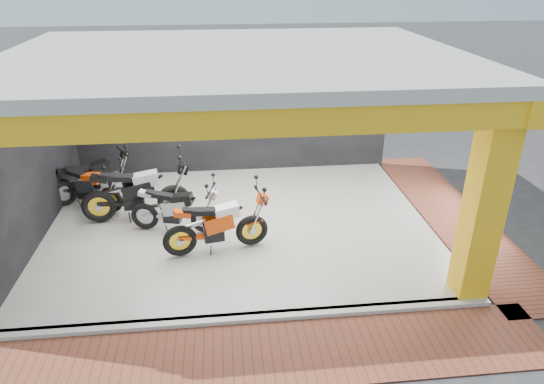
{
  "coord_description": "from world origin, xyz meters",
  "views": [
    {
      "loc": [
        -0.29,
        -7.12,
        5.17
      ],
      "look_at": [
        0.68,
        1.82,
        0.9
      ],
      "focal_mm": 32.0,
      "sensor_mm": 36.0,
      "label": 1
    }
  ],
  "objects": [
    {
      "name": "paver_right",
      "position": [
        4.8,
        2.0,
        0.01
      ],
      "size": [
        1.4,
        7.0,
        0.03
      ],
      "primitive_type": "cube",
      "color": "brown",
      "rests_on": "ground"
    },
    {
      "name": "moto_row_d",
      "position": [
        -2.8,
        3.89,
        0.7
      ],
      "size": [
        2.09,
        1.6,
        1.21
      ],
      "primitive_type": null,
      "rotation": [
        0.0,
        0.0,
        0.51
      ],
      "color": "black",
      "rests_on": "showroom_floor"
    },
    {
      "name": "header_beam_right",
      "position": [
        4.0,
        2.0,
        3.3
      ],
      "size": [
        0.3,
        6.4,
        0.4
      ],
      "primitive_type": "cube",
      "color": "yellow",
      "rests_on": "corner_column"
    },
    {
      "name": "ground",
      "position": [
        0.0,
        0.0,
        0.0
      ],
      "size": [
        80.0,
        80.0,
        0.0
      ],
      "primitive_type": "plane",
      "color": "#2D2D30",
      "rests_on": "ground"
    },
    {
      "name": "paver_front",
      "position": [
        0.0,
        -1.8,
        0.01
      ],
      "size": [
        9.0,
        1.4,
        0.03
      ],
      "primitive_type": "cube",
      "color": "brown",
      "rests_on": "ground"
    },
    {
      "name": "header_beam_front",
      "position": [
        0.0,
        -1.0,
        3.3
      ],
      "size": [
        8.4,
        0.3,
        0.4
      ],
      "primitive_type": "cube",
      "color": "yellow",
      "rests_on": "corner_column"
    },
    {
      "name": "back_wall",
      "position": [
        0.0,
        5.1,
        1.75
      ],
      "size": [
        8.2,
        0.2,
        3.5
      ],
      "primitive_type": "cube",
      "color": "black",
      "rests_on": "ground"
    },
    {
      "name": "moto_row_b",
      "position": [
        -0.73,
        1.66,
        0.7
      ],
      "size": [
        2.07,
        1.15,
        1.19
      ],
      "primitive_type": null,
      "rotation": [
        0.0,
        0.0,
        -0.23
      ],
      "color": "#B1B4B9",
      "rests_on": "showroom_floor"
    },
    {
      "name": "showroom_floor",
      "position": [
        0.0,
        2.0,
        0.05
      ],
      "size": [
        8.0,
        6.0,
        0.1
      ],
      "primitive_type": "cube",
      "color": "silver",
      "rests_on": "ground"
    },
    {
      "name": "left_wall",
      "position": [
        -4.1,
        2.0,
        1.75
      ],
      "size": [
        0.2,
        6.2,
        3.5
      ],
      "primitive_type": "cube",
      "color": "black",
      "rests_on": "ground"
    },
    {
      "name": "showroom_ceiling",
      "position": [
        0.0,
        2.0,
        3.6
      ],
      "size": [
        8.4,
        6.4,
        0.2
      ],
      "primitive_type": "cube",
      "color": "beige",
      "rests_on": "corner_column"
    },
    {
      "name": "moto_hero",
      "position": [
        0.2,
        1.08,
        0.76
      ],
      "size": [
        2.26,
        1.17,
        1.31
      ],
      "primitive_type": null,
      "rotation": [
        0.0,
        0.0,
        0.18
      ],
      "color": "#E34209",
      "rests_on": "showroom_floor"
    },
    {
      "name": "corner_column",
      "position": [
        3.75,
        -0.75,
        1.75
      ],
      "size": [
        0.5,
        0.5,
        3.5
      ],
      "primitive_type": "cube",
      "color": "yellow",
      "rests_on": "ground"
    },
    {
      "name": "moto_row_c",
      "position": [
        -2.8,
        2.83,
        0.7
      ],
      "size": [
        2.07,
        1.52,
        1.2
      ],
      "primitive_type": null,
      "rotation": [
        0.0,
        0.0,
        -0.46
      ],
      "color": "black",
      "rests_on": "showroom_floor"
    },
    {
      "name": "moto_row_a",
      "position": [
        -1.39,
        2.49,
        0.84
      ],
      "size": [
        2.49,
        1.09,
        1.48
      ],
      "primitive_type": null,
      "rotation": [
        0.0,
        0.0,
        0.08
      ],
      "color": "black",
      "rests_on": "showroom_floor"
    },
    {
      "name": "floor_kerb",
      "position": [
        0.0,
        -1.02,
        0.05
      ],
      "size": [
        8.0,
        0.2,
        0.1
      ],
      "primitive_type": "cube",
      "color": "silver",
      "rests_on": "ground"
    }
  ]
}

